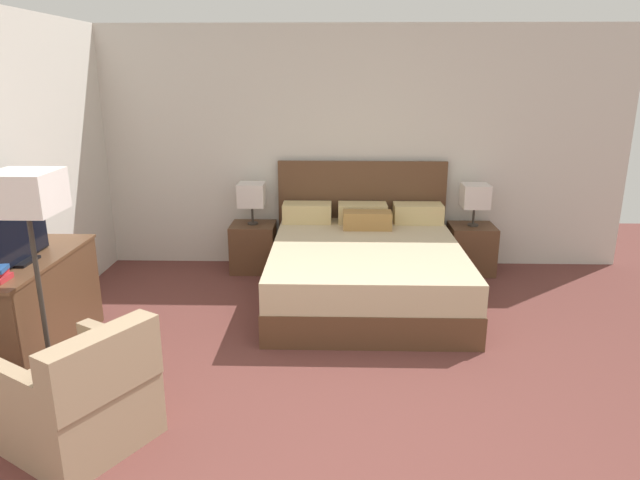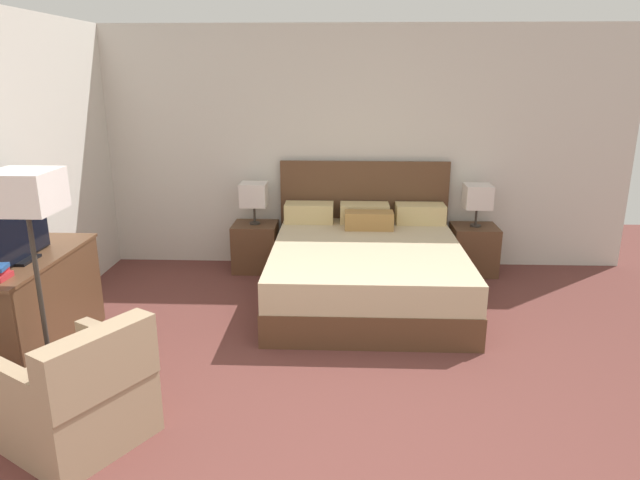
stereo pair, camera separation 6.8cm
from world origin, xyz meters
name	(u,v)px [view 1 (the left image)]	position (x,y,z in m)	size (l,w,h in m)	color
wall_back	(337,149)	(0.00, 3.71, 1.28)	(6.24, 0.06, 2.56)	beige
bed	(365,267)	(0.27, 2.65, 0.30)	(1.82, 2.11, 1.17)	brown
nightstand_left	(253,247)	(-0.90, 3.40, 0.26)	(0.47, 0.43, 0.51)	brown
nightstand_right	(471,249)	(1.45, 3.40, 0.26)	(0.47, 0.43, 0.51)	brown
table_lamp_left	(252,195)	(-0.90, 3.40, 0.83)	(0.28, 0.28, 0.45)	#332D28
table_lamp_right	(475,196)	(1.45, 3.40, 0.83)	(0.28, 0.28, 0.45)	#332D28
dresser	(34,306)	(-2.26, 1.40, 0.40)	(0.47, 1.32, 0.77)	brown
tv	(15,224)	(-2.26, 1.31, 1.06)	(0.18, 0.78, 0.58)	black
armchair_by_window	(82,400)	(-1.45, 0.33, 0.28)	(0.94, 0.94, 0.76)	#9E8466
floor_lamp	(27,206)	(-1.90, 0.87, 1.29)	(0.38, 0.38, 1.51)	#332D28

